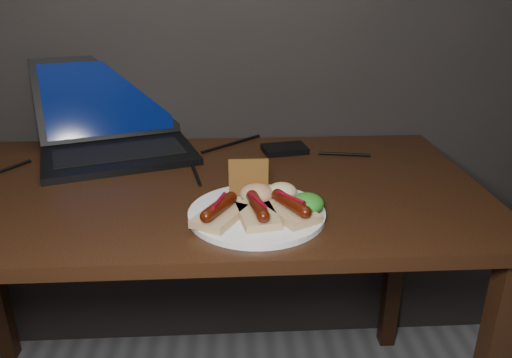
% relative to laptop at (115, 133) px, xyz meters
% --- Properties ---
extents(desk, '(1.40, 0.70, 0.75)m').
position_rel_laptop_xyz_m(desk, '(0.20, -0.24, -0.14)').
color(desk, '#361F0D').
rests_on(desk, ground).
extents(laptop, '(0.48, 0.45, 0.25)m').
position_rel_laptop_xyz_m(laptop, '(0.00, 0.00, 0.00)').
color(laptop, black).
rests_on(laptop, desk).
extents(hard_drive, '(0.13, 0.10, 0.02)m').
position_rel_laptop_xyz_m(hard_drive, '(0.47, -0.03, -0.05)').
color(hard_drive, black).
rests_on(hard_drive, desk).
extents(desk_cables, '(1.02, 0.38, 0.01)m').
position_rel_laptop_xyz_m(desk_cables, '(0.20, -0.08, -0.05)').
color(desk_cables, black).
rests_on(desk_cables, desk).
extents(plate, '(0.29, 0.29, 0.01)m').
position_rel_laptop_xyz_m(plate, '(0.37, -0.42, -0.05)').
color(plate, white).
rests_on(plate, desk).
extents(bread_sausage_left, '(0.12, 0.13, 0.04)m').
position_rel_laptop_xyz_m(bread_sausage_left, '(0.29, -0.45, -0.02)').
color(bread_sausage_left, '#DBC280').
rests_on(bread_sausage_left, plate).
extents(bread_sausage_center, '(0.09, 0.13, 0.04)m').
position_rel_laptop_xyz_m(bread_sausage_center, '(0.37, -0.45, -0.02)').
color(bread_sausage_center, '#DBC280').
rests_on(bread_sausage_center, plate).
extents(bread_sausage_right, '(0.12, 0.13, 0.04)m').
position_rel_laptop_xyz_m(bread_sausage_right, '(0.43, -0.44, -0.02)').
color(bread_sausage_right, '#DBC280').
rests_on(bread_sausage_right, plate).
extents(crispbread, '(0.09, 0.01, 0.08)m').
position_rel_laptop_xyz_m(crispbread, '(0.35, -0.34, 0.00)').
color(crispbread, brown).
rests_on(crispbread, plate).
extents(salad_greens, '(0.07, 0.07, 0.04)m').
position_rel_laptop_xyz_m(salad_greens, '(0.47, -0.43, -0.02)').
color(salad_greens, '#1F6213').
rests_on(salad_greens, plate).
extents(salsa_mound, '(0.07, 0.07, 0.04)m').
position_rel_laptop_xyz_m(salsa_mound, '(0.37, -0.38, -0.02)').
color(salsa_mound, '#A72310').
rests_on(salsa_mound, plate).
extents(coleslaw_mound, '(0.06, 0.06, 0.04)m').
position_rel_laptop_xyz_m(coleslaw_mound, '(0.42, -0.36, -0.02)').
color(coleslaw_mound, beige).
rests_on(coleslaw_mound, plate).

